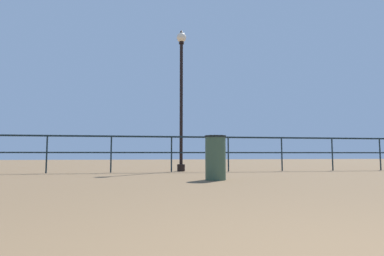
% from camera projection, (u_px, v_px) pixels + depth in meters
% --- Properties ---
extents(pier_railing, '(21.47, 0.05, 1.09)m').
position_uv_depth(pier_railing, '(172.00, 146.00, 9.35)').
color(pier_railing, black).
rests_on(pier_railing, ground_plane).
extents(lamppost_center, '(0.31, 0.31, 4.60)m').
position_uv_depth(lamppost_center, '(181.00, 87.00, 9.89)').
color(lamppost_center, black).
rests_on(lamppost_center, ground_plane).
extents(trash_bin, '(0.45, 0.45, 0.94)m').
position_uv_depth(trash_bin, '(215.00, 158.00, 6.48)').
color(trash_bin, '#395039').
rests_on(trash_bin, ground_plane).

